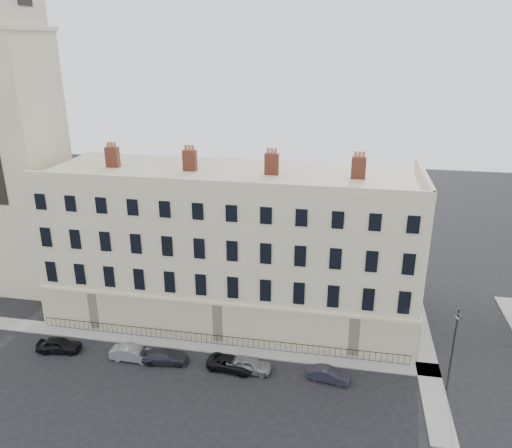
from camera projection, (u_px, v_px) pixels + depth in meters
The scene contains 13 objects.
ground at pixel (271, 390), 40.83m from camera, with size 160.00×160.00×0.00m, color black.
terrace at pixel (232, 245), 50.30m from camera, with size 36.22×12.22×17.00m.
church_tower at pixel (12, 124), 52.45m from camera, with size 8.00×8.13×44.00m.
pavement_terrace at pixel (175, 342), 47.15m from camera, with size 48.00×2.00×0.12m, color gray.
pavement_east_return at pixel (424, 350), 45.95m from camera, with size 2.00×24.00×0.12m, color gray.
railings at pixel (217, 340), 46.66m from camera, with size 35.00×0.04×0.96m.
car_a at pixel (59, 345), 45.67m from camera, with size 1.60×3.99×1.36m, color black.
car_b at pixel (132, 353), 44.50m from camera, with size 1.39×3.98×1.31m, color slate.
car_c at pixel (165, 356), 44.12m from camera, with size 1.69×4.17×1.21m, color #23272E.
car_d at pixel (232, 363), 43.20m from camera, with size 1.97×4.27×1.19m, color black.
car_e at pixel (249, 365), 42.90m from camera, with size 1.59×3.96×1.35m, color gray.
car_f at pixel (329, 375), 41.77m from camera, with size 1.23×3.52×1.16m, color #22222D.
streetlamp at pixel (453, 347), 39.37m from camera, with size 0.59×1.59×7.51m.
Camera 1 is at (4.98, -33.25, 26.90)m, focal length 35.00 mm.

